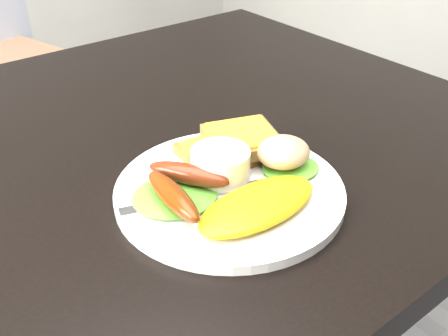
# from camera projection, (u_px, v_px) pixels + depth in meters

# --- Properties ---
(dining_table) EXTENTS (1.20, 0.80, 0.04)m
(dining_table) POSITION_uv_depth(u_px,v_px,m) (82.00, 176.00, 0.67)
(dining_table) COLOR black
(dining_table) RESTS_ON ground
(plate) EXTENTS (0.26, 0.26, 0.01)m
(plate) POSITION_uv_depth(u_px,v_px,m) (229.00, 191.00, 0.60)
(plate) COLOR white
(plate) RESTS_ON dining_table
(lettuce_left) EXTENTS (0.11, 0.10, 0.01)m
(lettuce_left) POSITION_uv_depth(u_px,v_px,m) (175.00, 195.00, 0.57)
(lettuce_left) COLOR #4D9322
(lettuce_left) RESTS_ON plate
(lettuce_right) EXTENTS (0.09, 0.08, 0.01)m
(lettuce_right) POSITION_uv_depth(u_px,v_px,m) (290.00, 167.00, 0.62)
(lettuce_right) COLOR #599921
(lettuce_right) RESTS_ON plate
(omelette) EXTENTS (0.15, 0.07, 0.02)m
(omelette) POSITION_uv_depth(u_px,v_px,m) (258.00, 205.00, 0.55)
(omelette) COLOR orange
(omelette) RESTS_ON plate
(sausage_a) EXTENTS (0.03, 0.10, 0.02)m
(sausage_a) POSITION_uv_depth(u_px,v_px,m) (173.00, 196.00, 0.54)
(sausage_a) COLOR #652700
(sausage_a) RESTS_ON lettuce_left
(sausage_b) EXTENTS (0.07, 0.10, 0.02)m
(sausage_b) POSITION_uv_depth(u_px,v_px,m) (188.00, 174.00, 0.58)
(sausage_b) COLOR maroon
(sausage_b) RESTS_ON lettuce_left
(ramekin) EXTENTS (0.09, 0.09, 0.04)m
(ramekin) POSITION_uv_depth(u_px,v_px,m) (221.00, 166.00, 0.60)
(ramekin) COLOR white
(ramekin) RESTS_ON plate
(toast_a) EXTENTS (0.09, 0.09, 0.01)m
(toast_a) POSITION_uv_depth(u_px,v_px,m) (218.00, 154.00, 0.64)
(toast_a) COLOR brown
(toast_a) RESTS_ON plate
(toast_b) EXTENTS (0.11, 0.11, 0.01)m
(toast_b) POSITION_uv_depth(u_px,v_px,m) (243.00, 140.00, 0.65)
(toast_b) COLOR brown
(toast_b) RESTS_ON toast_a
(potato_salad) EXTENTS (0.07, 0.07, 0.03)m
(potato_salad) POSITION_uv_depth(u_px,v_px,m) (283.00, 152.00, 0.61)
(potato_salad) COLOR beige
(potato_salad) RESTS_ON lettuce_right
(fork) EXTENTS (0.17, 0.07, 0.00)m
(fork) POSITION_uv_depth(u_px,v_px,m) (201.00, 197.00, 0.57)
(fork) COLOR #ADAFB7
(fork) RESTS_ON plate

